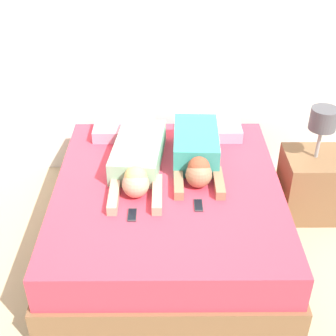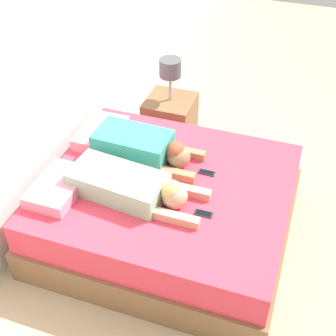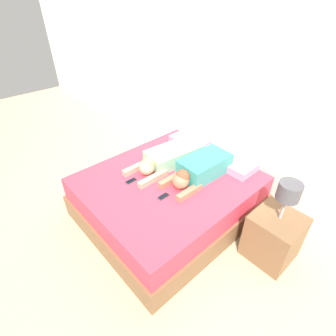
# 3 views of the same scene
# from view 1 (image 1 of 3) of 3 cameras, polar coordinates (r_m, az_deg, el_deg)

# --- Properties ---
(ground_plane) EXTENTS (12.00, 12.00, 0.00)m
(ground_plane) POSITION_cam_1_polar(r_m,az_deg,el_deg) (3.89, 0.00, -8.94)
(ground_plane) COLOR tan
(wall_back) EXTENTS (12.00, 0.06, 2.60)m
(wall_back) POSITION_cam_1_polar(r_m,az_deg,el_deg) (4.23, -0.09, 15.24)
(wall_back) COLOR white
(wall_back) RESTS_ON ground_plane
(bed) EXTENTS (1.76, 1.99, 0.58)m
(bed) POSITION_cam_1_polar(r_m,az_deg,el_deg) (3.71, 0.00, -5.71)
(bed) COLOR brown
(bed) RESTS_ON ground_plane
(pillow_head_left) EXTENTS (0.53, 0.34, 0.10)m
(pillow_head_left) POSITION_cam_1_polar(r_m,az_deg,el_deg) (4.17, -5.36, 4.70)
(pillow_head_left) COLOR pink
(pillow_head_left) RESTS_ON bed
(pillow_head_right) EXTENTS (0.53, 0.34, 0.10)m
(pillow_head_right) POSITION_cam_1_polar(r_m,az_deg,el_deg) (4.17, 5.23, 4.73)
(pillow_head_right) COLOR pink
(pillow_head_right) RESTS_ON bed
(person_left) EXTENTS (0.44, 1.09, 0.23)m
(person_left) POSITION_cam_1_polar(r_m,az_deg,el_deg) (3.66, -3.68, 1.10)
(person_left) COLOR #8CBF99
(person_left) RESTS_ON bed
(person_right) EXTENTS (0.38, 0.91, 0.23)m
(person_right) POSITION_cam_1_polar(r_m,az_deg,el_deg) (3.72, 3.49, 2.07)
(person_right) COLOR teal
(person_right) RESTS_ON bed
(cell_phone_left) EXTENTS (0.06, 0.14, 0.01)m
(cell_phone_left) POSITION_cam_1_polar(r_m,az_deg,el_deg) (3.24, -4.38, -5.71)
(cell_phone_left) COLOR #2D2D33
(cell_phone_left) RESTS_ON bed
(cell_phone_right) EXTENTS (0.06, 0.14, 0.01)m
(cell_phone_right) POSITION_cam_1_polar(r_m,az_deg,el_deg) (3.33, 3.73, -4.55)
(cell_phone_right) COLOR #2D2D33
(cell_phone_right) RESTS_ON bed
(nightstand) EXTENTS (0.48, 0.48, 1.01)m
(nightstand) POSITION_cam_1_polar(r_m,az_deg,el_deg) (4.19, 17.01, -1.50)
(nightstand) COLOR brown
(nightstand) RESTS_ON ground_plane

